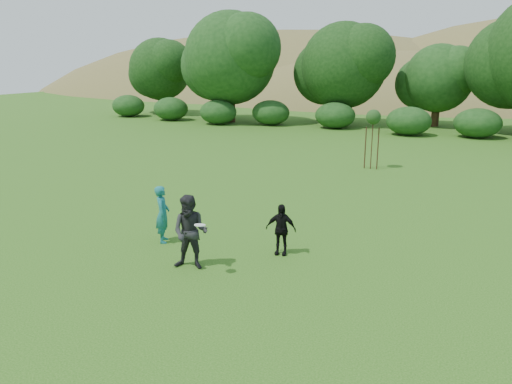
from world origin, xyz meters
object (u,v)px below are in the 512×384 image
(player_grey, at_px, (190,232))
(sapling, at_px, (373,119))
(player_teal, at_px, (163,214))
(player_black, at_px, (281,229))

(player_grey, height_order, sapling, sapling)
(player_teal, distance_m, sapling, 13.03)
(player_black, bearing_deg, player_teal, 177.98)
(player_teal, distance_m, player_black, 3.49)
(player_grey, bearing_deg, player_black, 33.63)
(player_teal, xyz_separation_m, sapling, (3.46, 12.46, 1.59))
(player_teal, height_order, sapling, sapling)
(player_grey, bearing_deg, sapling, 70.31)
(player_grey, relative_size, player_black, 1.35)
(sapling, bearing_deg, player_teal, -105.53)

